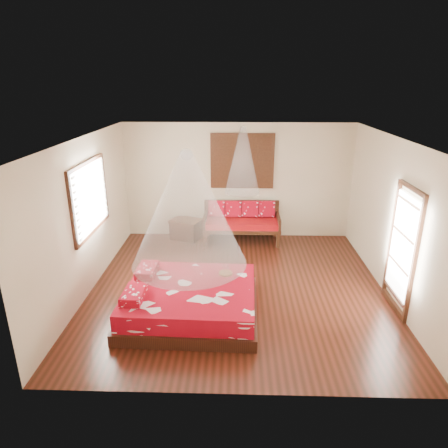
% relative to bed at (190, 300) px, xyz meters
% --- Properties ---
extents(room, '(5.54, 5.54, 2.84)m').
position_rel_bed_xyz_m(room, '(0.80, 0.93, 1.15)').
color(room, black).
rests_on(room, ground).
extents(bed, '(2.26, 2.05, 0.65)m').
position_rel_bed_xyz_m(bed, '(0.00, 0.00, 0.00)').
color(bed, black).
rests_on(bed, floor).
extents(daybed, '(1.83, 0.82, 0.96)m').
position_rel_bed_xyz_m(daybed, '(0.90, 3.31, 0.27)').
color(daybed, black).
rests_on(daybed, floor).
extents(storage_chest, '(0.86, 0.75, 0.49)m').
position_rel_bed_xyz_m(storage_chest, '(-0.47, 3.38, -0.00)').
color(storage_chest, black).
rests_on(storage_chest, floor).
extents(shutter_panel, '(1.52, 0.06, 1.32)m').
position_rel_bed_xyz_m(shutter_panel, '(0.90, 3.64, 1.65)').
color(shutter_panel, black).
rests_on(shutter_panel, wall_back).
extents(window_left, '(0.10, 1.74, 1.34)m').
position_rel_bed_xyz_m(window_left, '(-1.91, 1.13, 1.45)').
color(window_left, black).
rests_on(window_left, wall_left).
extents(glazed_door, '(0.08, 1.02, 2.16)m').
position_rel_bed_xyz_m(glazed_door, '(3.51, 0.33, 0.82)').
color(glazed_door, black).
rests_on(glazed_door, floor).
extents(wine_tray, '(0.24, 0.24, 0.20)m').
position_rel_bed_xyz_m(wine_tray, '(0.59, 0.50, 0.30)').
color(wine_tray, brown).
rests_on(wine_tray, bed).
extents(mosquito_net_main, '(1.83, 1.83, 1.80)m').
position_rel_bed_xyz_m(mosquito_net_main, '(0.02, -0.00, 1.60)').
color(mosquito_net_main, white).
rests_on(mosquito_net_main, ceiling).
extents(mosquito_net_daybed, '(0.80, 0.80, 1.50)m').
position_rel_bed_xyz_m(mosquito_net_daybed, '(0.90, 3.18, 1.75)').
color(mosquito_net_daybed, white).
rests_on(mosquito_net_daybed, ceiling).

